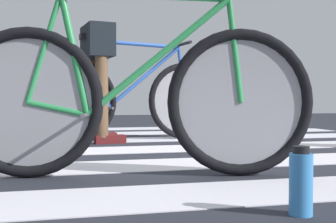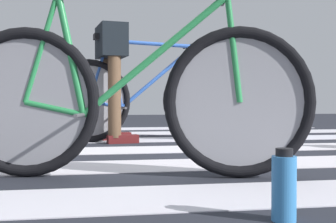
{
  "view_description": "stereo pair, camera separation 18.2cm",
  "coord_description": "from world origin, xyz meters",
  "views": [
    {
      "loc": [
        -0.46,
        -3.2,
        0.39
      ],
      "look_at": [
        0.07,
        -1.0,
        0.33
      ],
      "focal_mm": 46.01,
      "sensor_mm": 36.0,
      "label": 1
    },
    {
      "loc": [
        -0.28,
        -3.2,
        0.39
      ],
      "look_at": [
        0.07,
        -1.0,
        0.33
      ],
      "focal_mm": 46.01,
      "sensor_mm": 36.0,
      "label": 2
    }
  ],
  "objects": [
    {
      "name": "bicycle_1_of_2",
      "position": [
        -0.14,
        -1.16,
        0.41
      ],
      "size": [
        1.72,
        0.55,
        0.93
      ],
      "rotation": [
        0.0,
        0.0,
        -0.18
      ],
      "color": "black",
      "rests_on": "ground"
    },
    {
      "name": "bicycle_2_of_2",
      "position": [
        0.13,
        0.62,
        0.41
      ],
      "size": [
        1.72,
        0.54,
        0.93
      ],
      "rotation": [
        0.0,
        0.0,
        0.16
      ],
      "color": "black",
      "rests_on": "ground"
    },
    {
      "name": "crosswalk_markings",
      "position": [
        -0.02,
        0.3,
        0.02
      ],
      "size": [
        5.47,
        4.24,
        0.0
      ],
      "color": "silver",
      "rests_on": "ground"
    },
    {
      "name": "cyclist_2_of_2",
      "position": [
        -0.18,
        0.57,
        0.68
      ],
      "size": [
        0.37,
        0.44,
        1.01
      ],
      "rotation": [
        0.0,
        0.0,
        0.16
      ],
      "color": "brown",
      "rests_on": "ground"
    },
    {
      "name": "ground",
      "position": [
        0.0,
        0.0,
        0.01
      ],
      "size": [
        18.0,
        14.0,
        0.02
      ],
      "color": "#23262E"
    },
    {
      "name": "water_bottle",
      "position": [
        0.27,
        -1.97,
        0.13
      ],
      "size": [
        0.08,
        0.08,
        0.22
      ],
      "color": "#3A88D3",
      "rests_on": "ground"
    }
  ]
}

